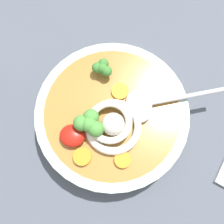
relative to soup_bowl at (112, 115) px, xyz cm
name	(u,v)px	position (x,y,z in cm)	size (l,w,h in cm)	color
table_slab	(119,126)	(-1.49, 0.69, -4.48)	(102.97, 102.97, 4.03)	#474C56
soup_bowl	(112,115)	(0.00, 0.00, 0.00)	(26.55, 26.55, 4.77)	#9EB2A3
noodle_pile	(112,125)	(-0.56, 2.44, 3.61)	(10.41, 10.21, 4.18)	silver
soup_spoon	(147,104)	(-5.55, -2.36, 3.11)	(17.16, 9.87, 1.60)	#B7B7BC
chili_sauce_dollop	(72,136)	(5.44, 5.49, 3.25)	(4.17, 3.76, 1.88)	#B2190F
broccoli_floret_far	(89,123)	(2.99, 3.26, 4.82)	(5.08, 4.37, 4.01)	#7A9E60
broccoli_floret_beside_chili	(102,68)	(3.11, -6.87, 4.09)	(3.60, 3.10, 2.85)	#7A9E60
carrot_slice_left	(123,160)	(-3.33, 7.52, 2.60)	(2.73, 2.73, 0.60)	orange
carrot_slice_front	(120,91)	(-0.61, -3.88, 2.56)	(2.98, 2.98, 0.50)	orange
carrot_slice_beside_noodles	(82,157)	(3.14, 8.39, 2.67)	(2.93, 2.93, 0.73)	orange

